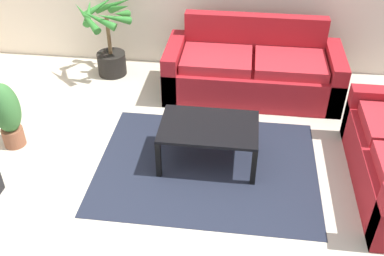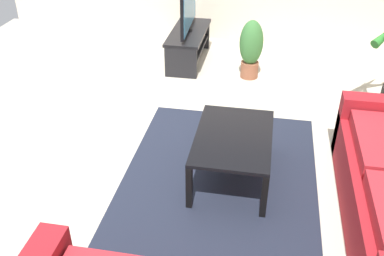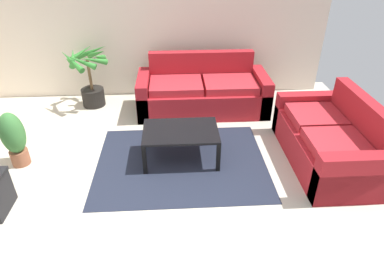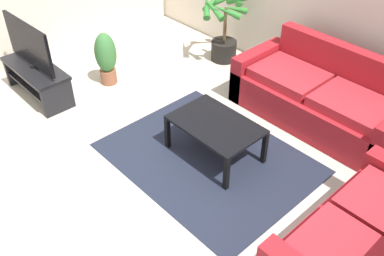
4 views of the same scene
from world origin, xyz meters
The scene contains 9 objects.
ground_plane centered at (0.00, 0.00, 0.00)m, with size 6.60×6.60×0.00m, color beige.
couch_main centered at (0.79, 2.28, 0.30)m, with size 2.12×0.90×0.90m.
couch_loveseat centered at (2.28, 0.72, 0.30)m, with size 0.90×1.70×0.90m.
tv_stand centered at (-2.06, 0.02, 0.29)m, with size 1.10×0.45×0.43m.
tv centered at (-2.06, 0.03, 0.76)m, with size 1.02×0.10×0.62m.
coffee_table centered at (0.38, 0.88, 0.38)m, with size 0.96×0.65×0.44m.
area_rug centered at (0.38, 0.78, 0.00)m, with size 2.20×1.70×0.01m, color #1E2333.
potted_palm centered at (-1.09, 2.55, 0.48)m, with size 0.78×0.79×1.02m.
potted_plant_small centered at (-1.71, 0.88, 0.40)m, with size 0.29×0.29×0.75m.
Camera 4 is at (2.91, -1.81, 3.22)m, focal length 40.52 mm.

